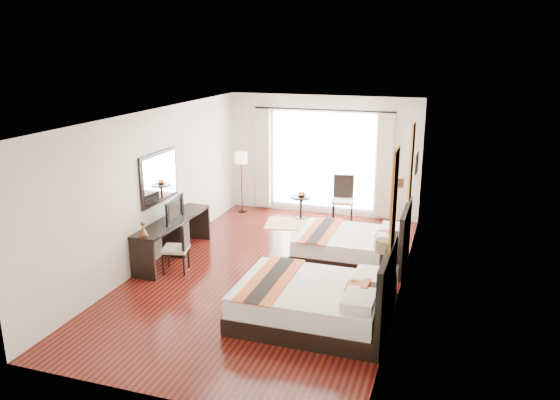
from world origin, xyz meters
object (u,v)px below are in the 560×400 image
(bed_far, at_px, (355,246))
(television, at_px, (171,209))
(fruit_bowl, at_px, (302,195))
(console_desk, at_px, (173,238))
(nightstand, at_px, (383,283))
(bed_near, at_px, (317,302))
(side_table, at_px, (301,207))
(vase, at_px, (385,269))
(floor_lamp, at_px, (241,162))
(table_lamp, at_px, (384,248))
(window_chair, at_px, (343,208))
(desk_chair, at_px, (177,257))

(bed_far, distance_m, television, 3.48)
(television, bearing_deg, fruit_bowl, -32.88)
(console_desk, bearing_deg, nightstand, -6.95)
(bed_near, height_order, nightstand, bed_near)
(console_desk, relative_size, side_table, 4.16)
(vase, bearing_deg, nightstand, 101.15)
(television, bearing_deg, console_desk, 11.08)
(bed_far, relative_size, side_table, 3.80)
(television, bearing_deg, nightstand, -101.74)
(fruit_bowl, bearing_deg, console_desk, -117.97)
(television, distance_m, floor_lamp, 3.21)
(nightstand, distance_m, console_desk, 4.04)
(bed_near, distance_m, nightstand, 1.36)
(fruit_bowl, bearing_deg, bed_far, -52.66)
(vase, bearing_deg, bed_far, 115.68)
(table_lamp, relative_size, window_chair, 0.40)
(side_table, relative_size, window_chair, 0.50)
(table_lamp, xyz_separation_m, vase, (0.07, -0.32, -0.23))
(nightstand, bearing_deg, vase, -78.85)
(television, distance_m, side_table, 3.59)
(vase, height_order, floor_lamp, floor_lamp)
(fruit_bowl, xyz_separation_m, window_chair, (0.95, 0.07, -0.23))
(vase, bearing_deg, television, 171.66)
(floor_lamp, bearing_deg, desk_chair, -85.85)
(bed_far, relative_size, floor_lamp, 1.38)
(window_chair, bearing_deg, television, -48.01)
(floor_lamp, height_order, window_chair, floor_lamp)
(console_desk, distance_m, window_chair, 4.07)
(side_table, bearing_deg, vase, -56.96)
(bed_near, distance_m, bed_far, 2.50)
(fruit_bowl, bearing_deg, desk_chair, -108.67)
(window_chair, bearing_deg, vase, 11.56)
(table_lamp, xyz_separation_m, fruit_bowl, (-2.34, 3.42, -0.24))
(nightstand, bearing_deg, television, 173.96)
(bed_far, xyz_separation_m, fruit_bowl, (-1.65, 2.17, 0.26))
(fruit_bowl, height_order, window_chair, window_chair)
(television, bearing_deg, desk_chair, -150.34)
(table_lamp, distance_m, fruit_bowl, 4.15)
(bed_near, bearing_deg, bed_far, 88.00)
(nightstand, bearing_deg, console_desk, 173.05)
(bed_far, distance_m, fruit_bowl, 2.74)
(bed_far, distance_m, floor_lamp, 3.98)
(television, distance_m, desk_chair, 0.95)
(window_chair, bearing_deg, desk_chair, -39.76)
(bed_far, height_order, window_chair, bed_far)
(vase, relative_size, desk_chair, 0.13)
(floor_lamp, bearing_deg, television, -91.85)
(console_desk, bearing_deg, television, -73.22)
(table_lamp, height_order, console_desk, table_lamp)
(desk_chair, xyz_separation_m, window_chair, (2.19, 3.74, 0.04))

